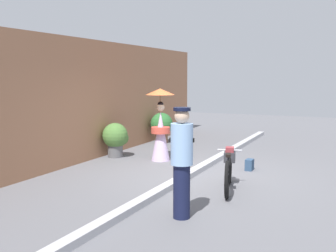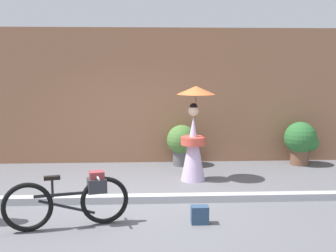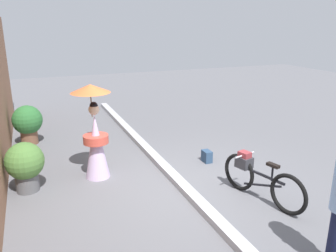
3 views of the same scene
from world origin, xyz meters
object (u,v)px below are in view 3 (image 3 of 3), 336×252
(potted_plant_by_door, at_px, (28,122))
(backpack_on_pavement, at_px, (207,156))
(bicycle_near_officer, at_px, (259,178))
(person_with_parasol, at_px, (95,133))
(potted_plant_small, at_px, (26,164))

(potted_plant_by_door, bearing_deg, backpack_on_pavement, -127.71)
(bicycle_near_officer, height_order, person_with_parasol, person_with_parasol)
(person_with_parasol, distance_m, potted_plant_by_door, 2.90)
(potted_plant_small, height_order, backpack_on_pavement, potted_plant_small)
(person_with_parasol, xyz_separation_m, potted_plant_small, (-0.10, 1.29, -0.39))
(potted_plant_by_door, xyz_separation_m, potted_plant_small, (-2.71, 0.08, -0.04))
(person_with_parasol, xyz_separation_m, backpack_on_pavement, (-0.17, -2.39, -0.78))
(potted_plant_small, xyz_separation_m, backpack_on_pavement, (-0.07, -3.68, -0.39))
(bicycle_near_officer, relative_size, potted_plant_small, 1.83)
(backpack_on_pavement, bearing_deg, potted_plant_small, 88.94)
(person_with_parasol, relative_size, potted_plant_small, 2.00)
(bicycle_near_officer, xyz_separation_m, backpack_on_pavement, (1.79, 0.03, -0.27))
(person_with_parasol, bearing_deg, bicycle_near_officer, -129.13)
(bicycle_near_officer, xyz_separation_m, potted_plant_small, (1.86, 3.71, 0.12))
(bicycle_near_officer, xyz_separation_m, potted_plant_by_door, (4.58, 3.62, 0.16))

